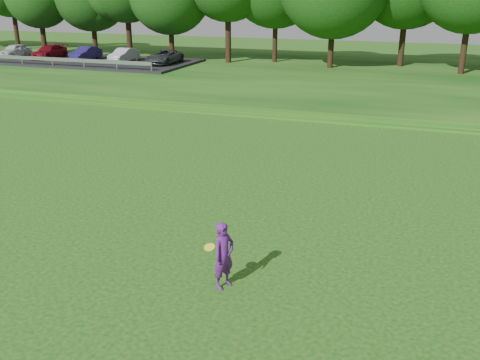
% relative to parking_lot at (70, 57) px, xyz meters
% --- Properties ---
extents(ground, '(140.00, 140.00, 0.00)m').
position_rel_parking_lot_xyz_m(ground, '(23.58, -32.82, -1.06)').
color(ground, '#0D4710').
rests_on(ground, ground).
extents(berm, '(130.00, 30.00, 0.60)m').
position_rel_parking_lot_xyz_m(berm, '(23.58, 1.18, -0.76)').
color(berm, '#0D4710').
rests_on(berm, ground).
extents(walking_path, '(130.00, 1.60, 0.04)m').
position_rel_parking_lot_xyz_m(walking_path, '(23.58, -12.82, -1.04)').
color(walking_path, gray).
rests_on(walking_path, ground).
extents(parking_lot, '(24.00, 9.00, 1.38)m').
position_rel_parking_lot_xyz_m(parking_lot, '(0.00, 0.00, 0.00)').
color(parking_lot, black).
rests_on(parking_lot, berm).
extents(woman, '(0.70, 0.73, 1.69)m').
position_rel_parking_lot_xyz_m(woman, '(27.28, -31.42, -0.21)').
color(woman, '#5E1B79').
rests_on(woman, ground).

